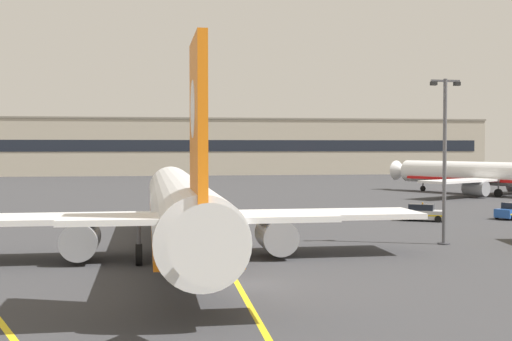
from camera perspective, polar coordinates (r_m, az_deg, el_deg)
name	(u,v)px	position (r m, az deg, el deg)	size (l,w,h in m)	color
ground_plane	(243,284)	(36.01, -1.08, -9.54)	(400.00, 400.00, 0.00)	#353538
taxiway_centreline	(203,221)	(65.54, -4.51, -4.28)	(0.30, 180.00, 0.01)	yellow
airliner_foreground	(180,207)	(43.69, -6.37, -3.03)	(32.04, 41.43, 11.65)	white
airliner_background	(497,175)	(104.87, 19.58, -0.34)	(27.47, 34.20, 10.60)	white
apron_lamp_post	(445,158)	(51.75, 15.54, 1.04)	(2.24, 0.90, 12.16)	#515156
service_car_second	(422,213)	(67.78, 13.77, -3.48)	(4.55, 3.60, 1.79)	#B7B7BC
safety_cone_by_nose_gear	(183,226)	(60.13, -6.14, -4.62)	(0.44, 0.44, 0.55)	orange
terminal_building	(201,146)	(173.02, -4.68, 2.02)	(148.20, 12.40, 14.27)	#B2A893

